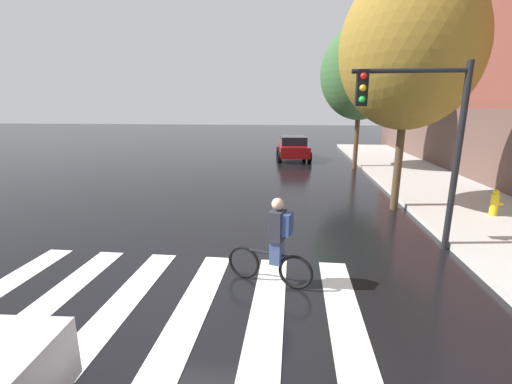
{
  "coord_description": "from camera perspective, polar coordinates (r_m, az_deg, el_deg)",
  "views": [
    {
      "loc": [
        1.8,
        -5.03,
        3.25
      ],
      "look_at": [
        0.97,
        2.45,
        1.38
      ],
      "focal_mm": 23.99,
      "sensor_mm": 36.0,
      "label": 1
    }
  ],
  "objects": [
    {
      "name": "ground_plane",
      "position": [
        6.25,
        -11.96,
        -17.69
      ],
      "size": [
        120.0,
        120.0,
        0.0
      ],
      "primitive_type": "plane",
      "color": "black"
    },
    {
      "name": "crosswalk_stripes",
      "position": [
        6.38,
        -15.73,
        -17.15
      ],
      "size": [
        6.75,
        3.67,
        0.01
      ],
      "color": "silver",
      "rests_on": "ground"
    },
    {
      "name": "sedan_mid",
      "position": [
        22.01,
        6.2,
        7.41
      ],
      "size": [
        2.28,
        4.4,
        1.48
      ],
      "color": "maroon",
      "rests_on": "ground"
    },
    {
      "name": "cyclist",
      "position": [
        6.33,
        3.25,
        -8.41
      ],
      "size": [
        1.65,
        0.57,
        1.69
      ],
      "color": "black",
      "rests_on": "ground"
    },
    {
      "name": "traffic_light_near",
      "position": [
        8.42,
        25.9,
        9.95
      ],
      "size": [
        2.47,
        0.28,
        4.2
      ],
      "color": "black",
      "rests_on": "ground"
    },
    {
      "name": "fire_hydrant",
      "position": [
        12.21,
        34.99,
        -1.48
      ],
      "size": [
        0.33,
        0.22,
        0.78
      ],
      "color": "gold",
      "rests_on": "sidewalk"
    },
    {
      "name": "street_tree_near",
      "position": [
        11.75,
        24.25,
        20.9
      ],
      "size": [
        4.08,
        4.08,
        7.26
      ],
      "color": "#4C3823",
      "rests_on": "ground"
    },
    {
      "name": "street_tree_mid",
      "position": [
        19.28,
        17.1,
        18.44
      ],
      "size": [
        4.11,
        4.11,
        7.32
      ],
      "color": "#4C3823",
      "rests_on": "ground"
    }
  ]
}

